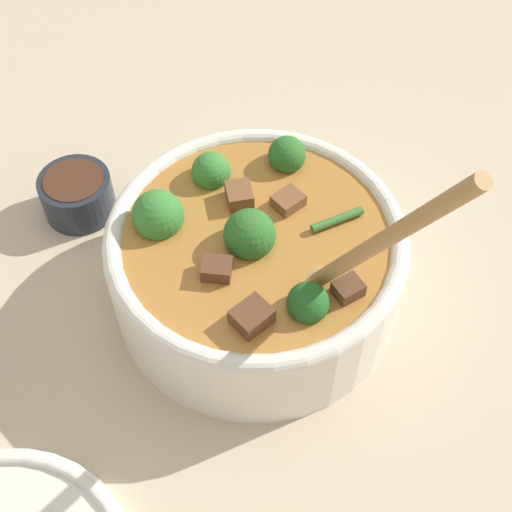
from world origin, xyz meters
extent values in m
plane|color=#C6B293|center=(0.00, 0.00, 0.00)|extent=(4.00, 4.00, 0.00)
cylinder|color=white|center=(0.00, 0.00, 0.04)|extent=(0.25, 0.25, 0.08)
torus|color=white|center=(0.00, 0.00, 0.08)|extent=(0.25, 0.25, 0.02)
cylinder|color=#B27533|center=(0.00, 0.00, 0.06)|extent=(0.23, 0.23, 0.05)
sphere|color=#235B23|center=(-0.03, -0.07, 0.09)|extent=(0.03, 0.03, 0.03)
cylinder|color=#6B9956|center=(-0.03, -0.07, 0.07)|extent=(0.01, 0.01, 0.01)
sphere|color=#2D6B28|center=(-0.01, 0.00, 0.10)|extent=(0.04, 0.04, 0.04)
cylinder|color=#6B9956|center=(-0.01, 0.00, 0.07)|extent=(0.01, 0.01, 0.02)
sphere|color=#387F33|center=(-0.04, 0.07, 0.09)|extent=(0.04, 0.04, 0.04)
cylinder|color=#6B9956|center=(-0.04, 0.07, 0.06)|extent=(0.02, 0.02, 0.02)
sphere|color=#2D6B28|center=(0.08, 0.03, 0.10)|extent=(0.03, 0.03, 0.03)
cylinder|color=#6B9956|center=(0.08, 0.03, 0.07)|extent=(0.01, 0.01, 0.02)
sphere|color=#387F33|center=(0.03, 0.07, 0.09)|extent=(0.03, 0.03, 0.03)
cylinder|color=#6B9956|center=(0.03, 0.07, 0.07)|extent=(0.01, 0.01, 0.02)
cube|color=brown|center=(-0.07, -0.05, 0.09)|extent=(0.03, 0.03, 0.02)
cube|color=brown|center=(0.00, -0.09, 0.09)|extent=(0.03, 0.02, 0.02)
cube|color=brown|center=(0.04, 0.00, 0.09)|extent=(0.03, 0.02, 0.02)
cube|color=brown|center=(0.02, 0.04, 0.09)|extent=(0.03, 0.03, 0.02)
cube|color=brown|center=(-0.05, 0.00, 0.09)|extent=(0.03, 0.03, 0.02)
cylinder|color=#3D7533|center=(0.05, -0.04, 0.09)|extent=(0.05, 0.03, 0.01)
ellipsoid|color=#A87A47|center=(0.00, -0.06, 0.08)|extent=(0.04, 0.03, 0.01)
cylinder|color=#A87A47|center=(-0.01, -0.11, 0.17)|extent=(0.02, 0.11, 0.19)
cylinder|color=#232833|center=(-0.03, 0.20, 0.02)|extent=(0.07, 0.07, 0.04)
cylinder|color=#472819|center=(-0.03, 0.20, 0.04)|extent=(0.06, 0.06, 0.01)
camera|label=1|loc=(-0.28, -0.23, 0.54)|focal=50.00mm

